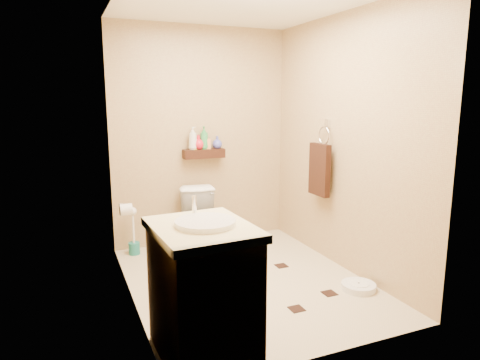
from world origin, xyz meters
name	(u,v)px	position (x,y,z in m)	size (l,w,h in m)	color
ground	(246,280)	(0.00, 0.00, 0.00)	(2.50, 2.50, 0.00)	#C5AF90
wall_back	(201,137)	(0.00, 1.25, 1.20)	(2.00, 0.04, 2.40)	tan
wall_front	(331,171)	(0.00, -1.25, 1.20)	(2.00, 0.04, 2.40)	tan
wall_left	(126,154)	(-1.00, 0.00, 1.20)	(0.04, 2.50, 2.40)	tan
wall_right	(343,144)	(1.00, 0.00, 1.20)	(0.04, 2.50, 2.40)	tan
wall_shelf	(204,154)	(0.00, 1.17, 1.02)	(0.46, 0.14, 0.10)	#35180E
floor_accents	(252,281)	(0.04, -0.04, 0.00)	(1.25, 1.26, 0.01)	black
toilet	(202,222)	(-0.14, 0.83, 0.34)	(0.38, 0.66, 0.68)	white
vanity	(203,289)	(-0.70, -0.93, 0.44)	(0.62, 0.74, 0.99)	brown
bathroom_scale	(359,286)	(0.82, -0.55, 0.03)	(0.30, 0.30, 0.06)	white
toilet_brush	(134,238)	(-0.82, 1.07, 0.18)	(0.12, 0.12, 0.51)	#1B6E6A
towel_ring	(320,167)	(0.91, 0.25, 0.95)	(0.12, 0.30, 0.76)	silver
toilet_paper	(126,210)	(-0.94, 0.65, 0.60)	(0.12, 0.11, 0.12)	white
bottle_a	(193,138)	(-0.12, 1.17, 1.20)	(0.10, 0.10, 0.25)	silver
bottle_b	(195,143)	(-0.10, 1.17, 1.14)	(0.06, 0.07, 0.14)	yellow
bottle_c	(199,142)	(-0.06, 1.17, 1.15)	(0.12, 0.12, 0.16)	red
bottle_d	(204,138)	(0.01, 1.17, 1.20)	(0.10, 0.10, 0.25)	#2E8B45
bottle_e	(207,141)	(0.04, 1.17, 1.15)	(0.07, 0.08, 0.17)	#EB8B4E
bottle_f	(217,142)	(0.16, 1.17, 1.14)	(0.11, 0.11, 0.14)	#464DAF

